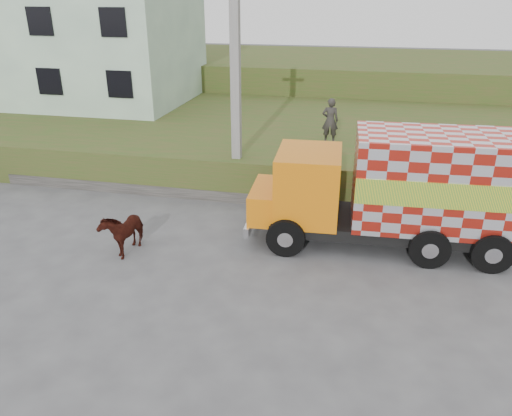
% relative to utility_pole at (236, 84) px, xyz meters
% --- Properties ---
extents(ground, '(120.00, 120.00, 0.00)m').
position_rel_utility_pole_xyz_m(ground, '(1.00, -4.60, -4.08)').
color(ground, '#474749').
rests_on(ground, ground).
extents(embankment, '(40.00, 12.00, 1.50)m').
position_rel_utility_pole_xyz_m(embankment, '(1.00, 5.40, -3.33)').
color(embankment, '#32531B').
rests_on(embankment, ground).
extents(embankment_far, '(40.00, 12.00, 3.00)m').
position_rel_utility_pole_xyz_m(embankment_far, '(1.00, 17.40, -2.58)').
color(embankment_far, '#32531B').
rests_on(embankment_far, ground).
extents(retaining_strip, '(16.00, 0.50, 0.40)m').
position_rel_utility_pole_xyz_m(retaining_strip, '(-1.00, -0.40, -3.88)').
color(retaining_strip, '#595651').
rests_on(retaining_strip, ground).
extents(building, '(10.00, 8.00, 6.00)m').
position_rel_utility_pole_xyz_m(building, '(-10.00, 8.40, 0.42)').
color(building, silver).
rests_on(building, embankment).
extents(utility_pole, '(1.20, 0.30, 8.00)m').
position_rel_utility_pole_xyz_m(utility_pole, '(0.00, 0.00, 0.00)').
color(utility_pole, gray).
rests_on(utility_pole, ground).
extents(cargo_truck, '(7.74, 2.97, 3.40)m').
position_rel_utility_pole_xyz_m(cargo_truck, '(5.44, -2.62, -2.32)').
color(cargo_truck, black).
rests_on(cargo_truck, ground).
extents(cow, '(0.83, 1.60, 1.31)m').
position_rel_utility_pole_xyz_m(cow, '(-2.17, -4.69, -3.42)').
color(cow, black).
rests_on(cow, ground).
extents(pedestrian, '(0.66, 0.46, 1.73)m').
position_rel_utility_pole_xyz_m(pedestrian, '(3.03, 2.62, -1.71)').
color(pedestrian, '#2D2B28').
rests_on(pedestrian, embankment).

